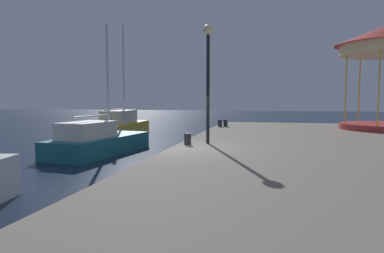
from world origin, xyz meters
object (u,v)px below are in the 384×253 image
object	(u,v)px
bollard_south	(220,123)
bollard_north	(226,123)
lamp_post_mid_promenade	(208,62)
bollard_center	(188,139)
sailboat_yellow	(118,126)
sailboat_teal	(97,141)

from	to	relation	value
bollard_south	bollard_north	world-z (taller)	same
bollard_north	lamp_post_mid_promenade	bearing A→B (deg)	-87.37
lamp_post_mid_promenade	bollard_north	distance (m)	8.10
bollard_center	sailboat_yellow	bearing A→B (deg)	127.01
sailboat_yellow	bollard_center	world-z (taller)	sailboat_yellow
sailboat_teal	bollard_center	xyz separation A→B (m)	(4.51, -1.99, 0.44)
sailboat_yellow	lamp_post_mid_promenade	bearing A→B (deg)	-48.85
lamp_post_mid_promenade	bollard_south	size ratio (longest dim) A/B	10.47
bollard_south	bollard_north	size ratio (longest dim) A/B	1.00
sailboat_teal	sailboat_yellow	bearing A→B (deg)	107.82
bollard_south	bollard_center	distance (m)	7.99
bollard_center	lamp_post_mid_promenade	bearing A→B (deg)	40.03
sailboat_yellow	sailboat_teal	bearing A→B (deg)	-72.18
sailboat_yellow	lamp_post_mid_promenade	world-z (taller)	sailboat_yellow
sailboat_teal	bollard_north	xyz separation A→B (m)	(4.78, 6.17, 0.44)
sailboat_yellow	bollard_north	world-z (taller)	sailboat_yellow
lamp_post_mid_promenade	bollard_south	bearing A→B (deg)	95.00
lamp_post_mid_promenade	sailboat_yellow	bearing A→B (deg)	131.15
lamp_post_mid_promenade	bollard_north	bearing A→B (deg)	92.63
bollard_north	sailboat_yellow	bearing A→B (deg)	173.47
sailboat_teal	bollard_center	world-z (taller)	sailboat_teal
sailboat_yellow	lamp_post_mid_promenade	xyz separation A→B (m)	(7.38, -8.44, 3.04)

